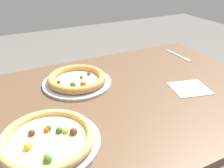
# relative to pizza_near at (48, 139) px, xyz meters

# --- Properties ---
(dining_table) EXTENTS (1.31, 0.93, 0.75)m
(dining_table) POSITION_rel_pizza_near_xyz_m (0.40, 0.17, -0.12)
(dining_table) COLOR brown
(dining_table) RESTS_ON ground
(pizza_near) EXTENTS (0.34, 0.34, 0.04)m
(pizza_near) POSITION_rel_pizza_near_xyz_m (0.00, 0.00, 0.00)
(pizza_near) COLOR #B7B7BC
(pizza_near) RESTS_ON dining_table
(pizza_far) EXTENTS (0.32, 0.32, 0.05)m
(pizza_far) POSITION_rel_pizza_near_xyz_m (0.22, 0.35, 0.00)
(pizza_far) COLOR #B7B7BC
(pizza_far) RESTS_ON dining_table
(paper_napkin) EXTENTS (0.19, 0.18, 0.00)m
(paper_napkin) POSITION_rel_pizza_near_xyz_m (0.67, 0.08, -0.02)
(paper_napkin) COLOR white
(paper_napkin) RESTS_ON dining_table
(fork) EXTENTS (0.02, 0.20, 0.00)m
(fork) POSITION_rel_pizza_near_xyz_m (0.90, 0.42, -0.02)
(fork) COLOR silver
(fork) RESTS_ON dining_table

